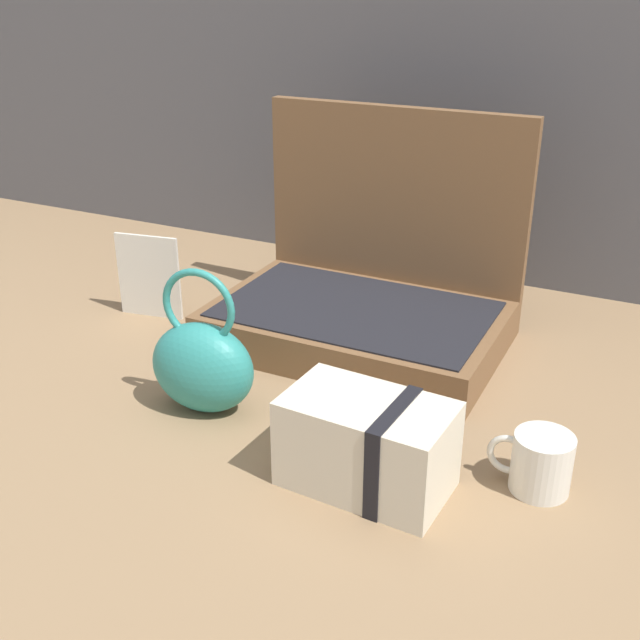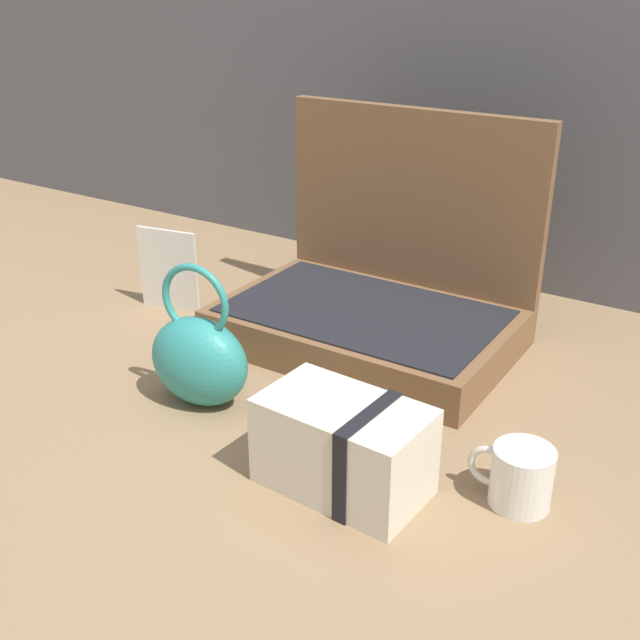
{
  "view_description": "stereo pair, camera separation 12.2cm",
  "coord_description": "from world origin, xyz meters",
  "views": [
    {
      "loc": [
        0.49,
        -1.01,
        0.62
      ],
      "look_at": [
        -0.0,
        -0.02,
        0.11
      ],
      "focal_mm": 43.31,
      "sensor_mm": 36.0,
      "label": 1
    },
    {
      "loc": [
        0.59,
        -0.95,
        0.62
      ],
      "look_at": [
        -0.0,
        -0.02,
        0.11
      ],
      "focal_mm": 43.31,
      "sensor_mm": 36.0,
      "label": 2
    }
  ],
  "objects": [
    {
      "name": "ground_plane",
      "position": [
        0.0,
        0.0,
        0.0
      ],
      "size": [
        6.0,
        6.0,
        0.0
      ],
      "primitive_type": "plane",
      "color": "#8C6D4C"
    },
    {
      "name": "open_suitcase",
      "position": [
        -0.01,
        0.18,
        0.08
      ],
      "size": [
        0.5,
        0.34,
        0.4
      ],
      "color": "brown",
      "rests_on": "ground_plane"
    },
    {
      "name": "teal_pouch_handbag",
      "position": [
        -0.12,
        -0.17,
        0.08
      ],
      "size": [
        0.17,
        0.11,
        0.23
      ],
      "color": "teal",
      "rests_on": "ground_plane"
    },
    {
      "name": "cream_toiletry_bag",
      "position": [
        0.18,
        -0.24,
        0.06
      ],
      "size": [
        0.22,
        0.14,
        0.13
      ],
      "color": "beige",
      "rests_on": "ground_plane"
    },
    {
      "name": "coffee_mug",
      "position": [
        0.38,
        -0.15,
        0.04
      ],
      "size": [
        0.11,
        0.08,
        0.08
      ],
      "color": "silver",
      "rests_on": "ground_plane"
    },
    {
      "name": "info_card_left",
      "position": [
        -0.41,
        0.07,
        0.08
      ],
      "size": [
        0.13,
        0.03,
        0.16
      ],
      "primitive_type": "cube",
      "rotation": [
        0.0,
        0.0,
        0.17
      ],
      "color": "silver",
      "rests_on": "ground_plane"
    }
  ]
}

